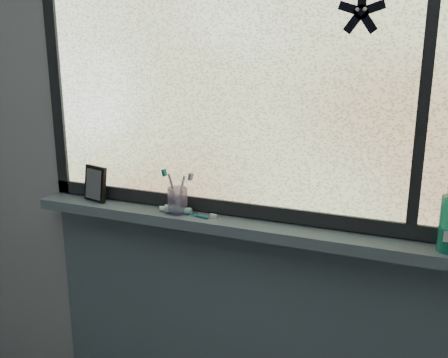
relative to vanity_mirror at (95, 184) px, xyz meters
name	(u,v)px	position (x,y,z in m)	size (l,w,h in m)	color
wall_back	(239,153)	(0.59, 0.07, 0.16)	(3.00, 0.01, 2.50)	#9EA3A8
windowsill	(231,225)	(0.59, 0.00, -0.09)	(1.62, 0.14, 0.04)	slate
sill_apron	(236,342)	(0.59, 0.05, -0.60)	(1.62, 0.02, 0.98)	slate
window_pane	(238,74)	(0.59, 0.05, 0.44)	(1.50, 0.01, 1.00)	silver
frame_bottom	(236,208)	(0.59, 0.04, -0.04)	(1.60, 0.03, 0.05)	black
frame_left	(56,70)	(-0.19, 0.04, 0.44)	(0.05, 0.03, 1.10)	black
frame_mullion	(426,78)	(1.19, 0.04, 0.44)	(0.04, 0.03, 1.00)	black
starfish_sticker	(361,12)	(0.99, 0.04, 0.63)	(0.15, 0.02, 0.15)	black
vanity_mirror	(95,184)	(0.00, 0.00, 0.00)	(0.11, 0.06, 0.14)	black
toothpaste_tube	(177,209)	(0.38, -0.02, -0.05)	(0.18, 0.04, 0.03)	silver
toothbrush_cup	(178,200)	(0.38, -0.01, -0.02)	(0.07, 0.07, 0.10)	#A293C2
toothbrush_lying	(190,214)	(0.43, -0.02, -0.06)	(0.19, 0.02, 0.01)	#0C686D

